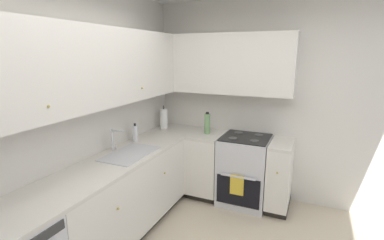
% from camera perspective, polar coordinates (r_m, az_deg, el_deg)
% --- Properties ---
extents(wall_back, '(4.05, 0.05, 2.65)m').
position_cam_1_polar(wall_back, '(2.90, -25.23, -0.81)').
color(wall_back, silver).
rests_on(wall_back, ground_plane).
extents(wall_right, '(0.05, 3.30, 2.65)m').
position_cam_1_polar(wall_right, '(3.92, 15.69, 3.33)').
color(wall_right, silver).
rests_on(wall_right, ground_plane).
extents(lower_cabinets_back, '(1.92, 0.62, 0.86)m').
position_cam_1_polar(lower_cabinets_back, '(3.28, -14.14, -15.05)').
color(lower_cabinets_back, silver).
rests_on(lower_cabinets_back, ground_plane).
extents(countertop_back, '(3.13, 0.60, 0.03)m').
position_cam_1_polar(countertop_back, '(3.09, -14.59, -7.78)').
color(countertop_back, beige).
rests_on(countertop_back, lower_cabinets_back).
extents(lower_cabinets_right, '(0.62, 1.33, 0.86)m').
position_cam_1_polar(lower_cabinets_right, '(3.94, 8.29, -9.79)').
color(lower_cabinets_right, silver).
rests_on(lower_cabinets_right, ground_plane).
extents(countertop_right, '(0.60, 1.33, 0.03)m').
position_cam_1_polar(countertop_right, '(3.79, 8.50, -3.59)').
color(countertop_right, beige).
rests_on(countertop_right, lower_cabinets_right).
extents(oven_range, '(0.68, 0.62, 1.05)m').
position_cam_1_polar(oven_range, '(3.91, 10.47, -9.70)').
color(oven_range, silver).
rests_on(oven_range, ground_plane).
extents(upper_cabinets_back, '(2.81, 0.34, 0.77)m').
position_cam_1_polar(upper_cabinets_back, '(2.87, -19.93, 9.75)').
color(upper_cabinets_back, silver).
extents(upper_cabinets_right, '(0.32, 1.88, 0.77)m').
position_cam_1_polar(upper_cabinets_right, '(3.84, 5.83, 11.13)').
color(upper_cabinets_right, silver).
extents(sink, '(0.65, 0.40, 0.10)m').
position_cam_1_polar(sink, '(3.21, -12.24, -7.30)').
color(sink, '#B7B7BC').
rests_on(sink, countertop_back).
extents(faucet, '(0.07, 0.16, 0.25)m').
position_cam_1_polar(faucet, '(3.28, -15.34, -3.57)').
color(faucet, silver).
rests_on(faucet, countertop_back).
extents(soap_bottle, '(0.06, 0.06, 0.23)m').
position_cam_1_polar(soap_bottle, '(3.59, -11.28, -2.63)').
color(soap_bottle, silver).
rests_on(soap_bottle, countertop_back).
extents(paper_towel_roll, '(0.11, 0.11, 0.35)m').
position_cam_1_polar(paper_towel_roll, '(4.13, -5.66, 0.25)').
color(paper_towel_roll, white).
rests_on(paper_towel_roll, countertop_back).
extents(oil_bottle, '(0.08, 0.08, 0.30)m').
position_cam_1_polar(oil_bottle, '(3.86, 3.08, -0.71)').
color(oil_bottle, '#729E66').
rests_on(oil_bottle, countertop_right).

